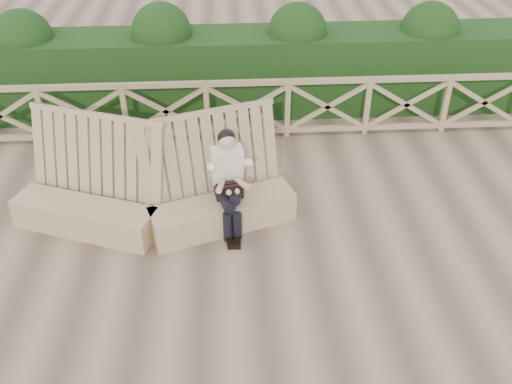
{
  "coord_description": "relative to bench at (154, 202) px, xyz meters",
  "views": [
    {
      "loc": [
        -0.4,
        -5.62,
        5.05
      ],
      "look_at": [
        -0.03,
        0.4,
        0.9
      ],
      "focal_mm": 40.0,
      "sensor_mm": 36.0,
      "label": 1
    }
  ],
  "objects": [
    {
      "name": "hedge",
      "position": [
        1.44,
        3.72,
        0.36
      ],
      "size": [
        12.0,
        1.2,
        1.5
      ],
      "primitive_type": "cube",
      "color": "black",
      "rests_on": "ground"
    },
    {
      "name": "bench",
      "position": [
        0.0,
        0.0,
        0.0
      ],
      "size": [
        4.03,
        1.43,
        1.57
      ],
      "rotation": [
        0.0,
        0.0,
        0.02
      ],
      "color": "#8C6D50",
      "rests_on": "ground"
    },
    {
      "name": "ground",
      "position": [
        1.44,
        -0.98,
        -0.39
      ],
      "size": [
        60.0,
        60.0,
        0.0
      ],
      "primitive_type": "plane",
      "color": "brown",
      "rests_on": "ground"
    },
    {
      "name": "woman",
      "position": [
        1.06,
        -0.03,
        0.38
      ],
      "size": [
        0.47,
        0.93,
        1.46
      ],
      "rotation": [
        0.0,
        0.0,
        0.17
      ],
      "color": "black",
      "rests_on": "ground"
    },
    {
      "name": "guardrail",
      "position": [
        1.44,
        2.52,
        0.16
      ],
      "size": [
        10.1,
        0.09,
        1.1
      ],
      "color": "#9A8459",
      "rests_on": "ground"
    }
  ]
}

